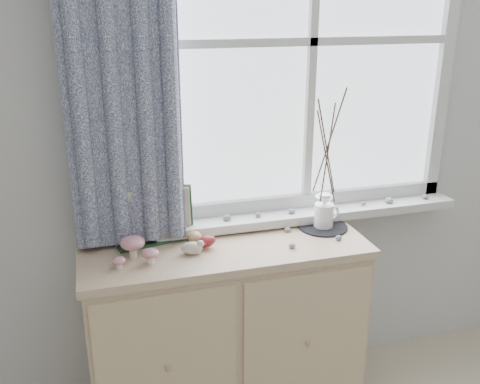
{
  "coord_description": "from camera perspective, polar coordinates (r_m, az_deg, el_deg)",
  "views": [
    {
      "loc": [
        -0.64,
        -0.21,
        1.82
      ],
      "look_at": [
        -0.1,
        1.7,
        1.1
      ],
      "focal_mm": 40.0,
      "sensor_mm": 36.0,
      "label": 1
    }
  ],
  "objects": [
    {
      "name": "sideboard_pebbles",
      "position": [
        2.31,
        7.06,
        -4.85
      ],
      "size": [
        0.25,
        0.19,
        0.02
      ],
      "color": "gray",
      "rests_on": "sideboard"
    },
    {
      "name": "wooden_eggs",
      "position": [
        2.26,
        -4.92,
        -4.72
      ],
      "size": [
        0.14,
        0.18,
        0.08
      ],
      "color": "tan",
      "rests_on": "sideboard"
    },
    {
      "name": "crocheted_doily",
      "position": [
        2.44,
        8.84,
        -3.69
      ],
      "size": [
        0.22,
        0.22,
        0.01
      ],
      "primitive_type": "cylinder",
      "color": "black",
      "rests_on": "sideboard"
    },
    {
      "name": "twig_pitcher",
      "position": [
        2.32,
        9.32,
        4.72
      ],
      "size": [
        0.3,
        0.3,
        0.65
      ],
      "rotation": [
        0.0,
        0.0,
        0.39
      ],
      "color": "white",
      "rests_on": "crocheted_doily"
    },
    {
      "name": "botanical_book",
      "position": [
        2.23,
        -9.21,
        -2.51
      ],
      "size": [
        0.39,
        0.21,
        0.26
      ],
      "primitive_type": null,
      "rotation": [
        0.0,
        0.0,
        0.22
      ],
      "color": "#1C3C24",
      "rests_on": "sideboard"
    },
    {
      "name": "songbird_figurine",
      "position": [
        2.17,
        -5.17,
        -5.9
      ],
      "size": [
        0.13,
        0.08,
        0.06
      ],
      "primitive_type": null,
      "rotation": [
        0.0,
        0.0,
        -0.24
      ],
      "color": "beige",
      "rests_on": "sideboard"
    },
    {
      "name": "sideboard",
      "position": [
        2.45,
        -1.46,
        -14.74
      ],
      "size": [
        1.2,
        0.45,
        0.85
      ],
      "color": "beige",
      "rests_on": "ground"
    },
    {
      "name": "toadstool_cluster",
      "position": [
        2.14,
        -11.14,
        -5.87
      ],
      "size": [
        0.18,
        0.16,
        0.09
      ],
      "color": "white",
      "rests_on": "sideboard"
    }
  ]
}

